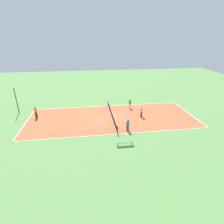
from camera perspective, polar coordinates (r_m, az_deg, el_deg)
ground_plane at (r=25.41m, az=0.00°, el=-1.87°), size 80.00×80.00×0.00m
court_surface at (r=25.41m, az=0.00°, el=-1.85°), size 9.66×23.97×0.02m
tennis_net at (r=25.19m, az=0.00°, el=-0.77°), size 9.46×0.10×1.00m
bench at (r=19.06m, az=4.23°, el=-9.84°), size 0.36×1.86×0.45m
player_far_green at (r=28.50m, az=5.87°, el=2.85°), size 0.49×0.49×1.58m
player_center_orange at (r=27.31m, az=-23.67°, el=0.18°), size 0.85×0.93×1.69m
player_near_white at (r=25.68m, az=9.60°, el=0.34°), size 0.99×0.68×1.59m
player_near_blue at (r=21.64m, az=5.18°, el=-4.05°), size 0.48×0.48×1.54m
tennis_ball_far_baseline at (r=27.72m, az=-5.96°, el=0.34°), size 0.07×0.07×0.07m
tennis_ball_left_sideline at (r=25.40m, az=24.15°, el=-3.93°), size 0.07×0.07×0.07m
tennis_ball_near_net at (r=28.36m, az=-1.93°, el=1.00°), size 0.07×0.07×0.07m
fence_post_back_right at (r=29.92m, az=-28.73°, el=3.22°), size 0.12×0.12×3.98m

